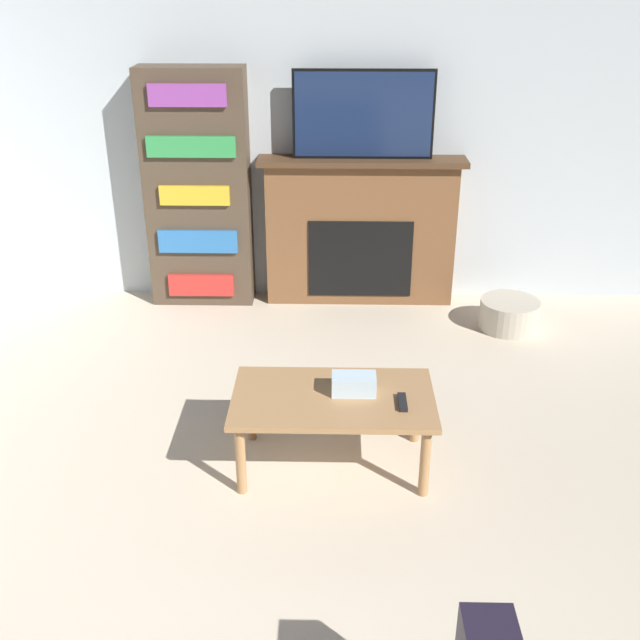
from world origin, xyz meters
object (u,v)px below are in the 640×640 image
Objects in this scene: tv at (363,115)px; storage_basket at (509,314)px; coffee_table at (333,405)px; fireplace at (360,231)px; bookshelf at (198,190)px.

storage_basket is (1.05, -0.46, -1.30)m from tv.
tv is 2.36m from coffee_table.
fireplace reaches higher than storage_basket.
tv is 0.98× the size of coffee_table.
coffee_table is 2.08m from storage_basket.
tv is at bearing 0.12° from bookshelf.
bookshelf is at bearing 115.41° from coffee_table.
bookshelf is (-1.00, 2.11, 0.50)m from coffee_table.
tv is at bearing -90.00° from fireplace.
storage_basket is at bearing -11.63° from bookshelf.
bookshelf is at bearing -179.88° from tv.
coffee_table is at bearing -127.04° from storage_basket.
fireplace is 2.15m from coffee_table.
bookshelf is at bearing -178.92° from fireplace.
fireplace is 3.58× the size of storage_basket.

